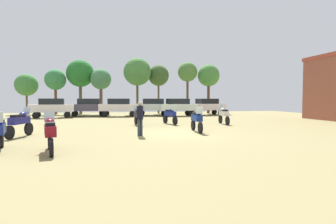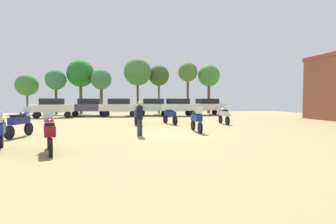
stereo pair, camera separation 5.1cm
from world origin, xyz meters
TOP-DOWN VIEW (x-y plane):
  - ground_plane at (0.00, 0.00)m, footprint 44.00×52.00m
  - motorcycle_1 at (1.16, 0.42)m, footprint 0.62×2.13m
  - motorcycle_3 at (-8.23, -0.04)m, footprint 0.77×2.21m
  - motorcycle_5 at (-5.72, -4.48)m, footprint 0.81×2.17m
  - motorcycle_7 at (0.56, 5.56)m, footprint 0.84×2.19m
  - motorcycle_8 at (-1.97, 4.80)m, footprint 0.66×2.06m
  - motorcycle_9 at (4.58, 4.71)m, footprint 0.62×2.21m
  - car_1 at (0.66, 16.26)m, footprint 4.57×2.60m
  - car_2 at (-6.71, 16.44)m, footprint 4.45×2.20m
  - car_3 at (7.14, 16.24)m, footprint 4.56×2.58m
  - car_4 at (3.29, 15.21)m, footprint 4.45×2.19m
  - car_5 at (-10.18, 14.74)m, footprint 4.53×2.44m
  - car_6 at (-3.33, 15.59)m, footprint 4.40×2.06m
  - person_1 at (-2.23, -0.70)m, footprint 0.48×0.48m
  - tree_1 at (-5.66, 21.44)m, footprint 2.69×2.69m
  - tree_2 at (1.99, 21.51)m, footprint 2.83×2.83m
  - tree_3 at (8.79, 20.51)m, footprint 3.00×3.00m
  - tree_4 at (-11.36, 21.73)m, footprint 2.64×2.64m
  - tree_5 at (5.88, 20.79)m, footprint 2.65×2.65m
  - tree_6 at (-0.96, 20.50)m, footprint 3.59×3.59m
  - tree_7 at (-8.39, 22.43)m, footprint 3.58×3.58m
  - tree_8 at (-15.01, 22.34)m, footprint 2.82×2.82m

SIDE VIEW (x-z plane):
  - ground_plane at x=0.00m, z-range 0.00..0.02m
  - motorcycle_8 at x=-1.97m, z-range 0.00..1.45m
  - motorcycle_5 at x=-5.72m, z-range 0.01..1.47m
  - motorcycle_7 at x=0.56m, z-range 0.01..1.47m
  - motorcycle_1 at x=1.16m, z-range 0.00..1.48m
  - motorcycle_9 at x=4.58m, z-range 0.01..1.50m
  - motorcycle_3 at x=-8.23m, z-range 0.01..1.51m
  - person_1 at x=-2.23m, z-range 0.18..1.97m
  - car_1 at x=0.66m, z-range 0.19..2.19m
  - car_2 at x=-6.71m, z-range 0.19..2.19m
  - car_3 at x=7.14m, z-range 0.19..2.19m
  - car_4 at x=3.29m, z-range 0.19..2.19m
  - car_5 at x=-10.18m, z-range 0.19..2.19m
  - car_6 at x=-3.33m, z-range 0.19..2.19m
  - tree_8 at x=-15.01m, z-range 1.18..6.36m
  - tree_4 at x=-11.36m, z-range 1.53..7.29m
  - tree_1 at x=-5.66m, z-range 1.55..7.46m
  - tree_3 at x=8.79m, z-range 1.80..8.50m
  - tree_2 at x=1.99m, z-range 1.86..8.45m
  - tree_7 at x=-8.39m, z-range 1.76..8.90m
  - tree_6 at x=-0.96m, z-range 1.85..9.15m
  - tree_5 at x=5.88m, z-range 2.11..9.09m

